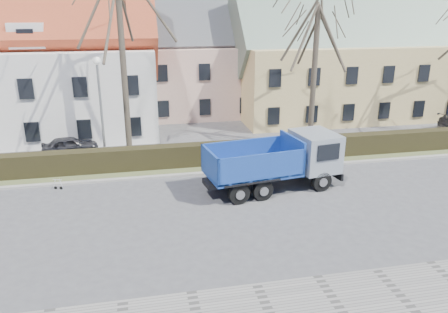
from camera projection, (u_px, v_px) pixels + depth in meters
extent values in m
plane|color=#49494C|center=(175.00, 213.00, 20.04)|extent=(120.00, 120.00, 0.00)
cube|color=gray|center=(167.00, 176.00, 24.28)|extent=(80.00, 0.30, 0.12)
cube|color=#4E5831|center=(165.00, 166.00, 25.76)|extent=(80.00, 3.00, 0.10)
cube|color=black|center=(164.00, 158.00, 25.38)|extent=(60.00, 0.90, 1.30)
imported|color=#242328|center=(70.00, 145.00, 27.83)|extent=(3.65, 2.02, 1.17)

